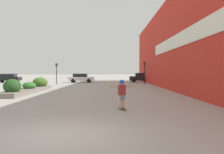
{
  "coord_description": "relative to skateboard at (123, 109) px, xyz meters",
  "views": [
    {
      "loc": [
        1.53,
        -7.36,
        1.88
      ],
      "look_at": [
        1.42,
        14.95,
        1.38
      ],
      "focal_mm": 40.0,
      "sensor_mm": 36.0,
      "label": 1
    }
  ],
  "objects": [
    {
      "name": "skateboarder",
      "position": [
        0.0,
        0.0,
        0.86
      ],
      "size": [
        1.24,
        0.56,
        1.39
      ],
      "rotation": [
        0.0,
        0.0,
        0.38
      ],
      "color": "tan",
      "rests_on": "skateboard"
    },
    {
      "name": "ground_plane",
      "position": [
        -2.0,
        -4.78,
        -0.07
      ],
      "size": [
        300.0,
        300.0,
        0.0
      ],
      "primitive_type": "plane",
      "color": "#A3A099"
    },
    {
      "name": "car_center_left",
      "position": [
        15.98,
        28.68,
        0.72
      ],
      "size": [
        4.49,
        1.96,
        1.47
      ],
      "rotation": [
        0.0,
        0.0,
        1.57
      ],
      "color": "maroon",
      "rests_on": "ground_plane"
    },
    {
      "name": "planter_box",
      "position": [
        -7.96,
        10.37,
        0.38
      ],
      "size": [
        1.58,
        10.41,
        1.31
      ],
      "color": "slate",
      "rests_on": "ground_plane"
    },
    {
      "name": "car_leftmost",
      "position": [
        4.56,
        31.81,
        0.77
      ],
      "size": [
        3.8,
        2.05,
        1.62
      ],
      "rotation": [
        0.0,
        0.0,
        1.57
      ],
      "color": "black",
      "rests_on": "ground_plane"
    },
    {
      "name": "car_rightmost",
      "position": [
        -18.09,
        29.95,
        0.73
      ],
      "size": [
        4.22,
        1.96,
        1.49
      ],
      "rotation": [
        0.0,
        0.0,
        1.57
      ],
      "color": "black",
      "rests_on": "ground_plane"
    },
    {
      "name": "car_center_right",
      "position": [
        -5.76,
        30.27,
        0.72
      ],
      "size": [
        4.3,
        1.86,
        1.51
      ],
      "rotation": [
        0.0,
        0.0,
        -1.57
      ],
      "color": "silver",
      "rests_on": "ground_plane"
    },
    {
      "name": "skateboard",
      "position": [
        0.0,
        0.0,
        0.0
      ],
      "size": [
        0.41,
        0.71,
        0.09
      ],
      "rotation": [
        0.0,
        0.0,
        0.38
      ],
      "color": "black",
      "rests_on": "ground_plane"
    },
    {
      "name": "building_wall_right",
      "position": [
        5.55,
        15.49,
        4.67
      ],
      "size": [
        0.67,
        49.38,
        9.48
      ],
      "color": "red",
      "rests_on": "ground_plane"
    },
    {
      "name": "traffic_light_left",
      "position": [
        -8.83,
        25.36,
        2.08
      ],
      "size": [
        0.28,
        0.3,
        3.12
      ],
      "color": "black",
      "rests_on": "ground_plane"
    },
    {
      "name": "traffic_light_right",
      "position": [
        4.36,
        24.88,
        2.22
      ],
      "size": [
        0.28,
        0.3,
        3.34
      ],
      "color": "black",
      "rests_on": "ground_plane"
    }
  ]
}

